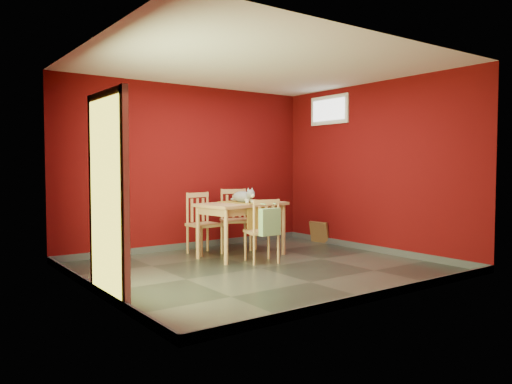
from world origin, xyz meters
TOP-DOWN VIEW (x-y plane):
  - ground at (0.00, 0.00)m, footprint 4.50×4.50m
  - room_shell at (0.00, 0.00)m, footprint 4.50×4.50m
  - doorway at (-2.23, -0.40)m, footprint 0.06×1.01m
  - window at (2.23, 1.00)m, footprint 0.05×0.90m
  - outlet_plate at (1.60, 1.99)m, footprint 0.08×0.02m
  - dining_table at (0.28, 0.86)m, footprint 1.41×0.95m
  - table_runner at (0.28, 0.74)m, footprint 0.45×0.78m
  - chair_far_left at (-0.06, 1.44)m, footprint 0.48×0.48m
  - chair_far_right at (0.61, 1.52)m, footprint 0.60×0.60m
  - chair_near at (0.26, 0.30)m, footprint 0.52×0.52m
  - tote_bag at (0.22, 0.09)m, footprint 0.32×0.19m
  - cat at (0.31, 0.87)m, footprint 0.30×0.50m
  - picture_frame at (2.19, 1.19)m, footprint 0.19×0.39m

SIDE VIEW (x-z plane):
  - ground at x=0.00m, z-range 0.00..0.00m
  - room_shell at x=0.00m, z-range -2.20..2.30m
  - picture_frame at x=2.19m, z-range 0.00..0.38m
  - outlet_plate at x=1.60m, z-range 0.24..0.36m
  - chair_near at x=0.26m, z-range 0.01..0.92m
  - chair_far_left at x=-0.06m, z-range 0.01..0.97m
  - chair_far_right at x=0.61m, z-range 0.01..1.00m
  - tote_bag at x=0.22m, z-range 0.38..0.83m
  - dining_table at x=0.28m, z-range 0.31..1.13m
  - table_runner at x=0.28m, z-range 0.58..0.95m
  - cat at x=0.31m, z-range 0.82..1.06m
  - doorway at x=-2.23m, z-range 0.06..2.19m
  - window at x=2.23m, z-range 2.10..2.60m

